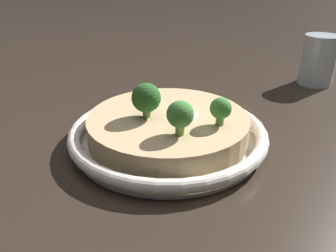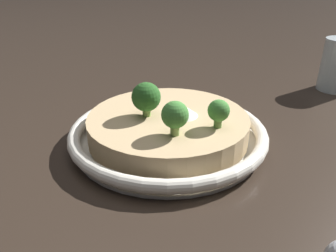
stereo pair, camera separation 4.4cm
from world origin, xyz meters
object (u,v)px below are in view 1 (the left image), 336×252
risotto_bowl (168,130)px  broccoli_back (146,98)px  broccoli_front_left (221,109)px  drinking_glass (318,60)px  broccoli_left (180,115)px

risotto_bowl → broccoli_back: size_ratio=5.81×
broccoli_back → broccoli_front_left: (0.00, -0.09, -0.00)m
broccoli_back → broccoli_front_left: bearing=-87.8°
broccoli_front_left → drinking_glass: (0.32, -0.15, -0.01)m
risotto_bowl → drinking_glass: drinking_glass is taller
risotto_bowl → broccoli_back: broccoli_back is taller
broccoli_left → broccoli_front_left: broccoli_left is taller
broccoli_back → drinking_glass: bearing=-36.2°
drinking_glass → broccoli_front_left: bearing=155.8°
broccoli_front_left → broccoli_left: bearing=133.7°
risotto_bowl → drinking_glass: (0.32, -0.22, 0.03)m
broccoli_left → broccoli_front_left: 0.06m
broccoli_left → broccoli_front_left: (0.04, -0.04, -0.00)m
risotto_bowl → broccoli_left: (-0.05, -0.03, 0.05)m
risotto_bowl → broccoli_back: bearing=114.1°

